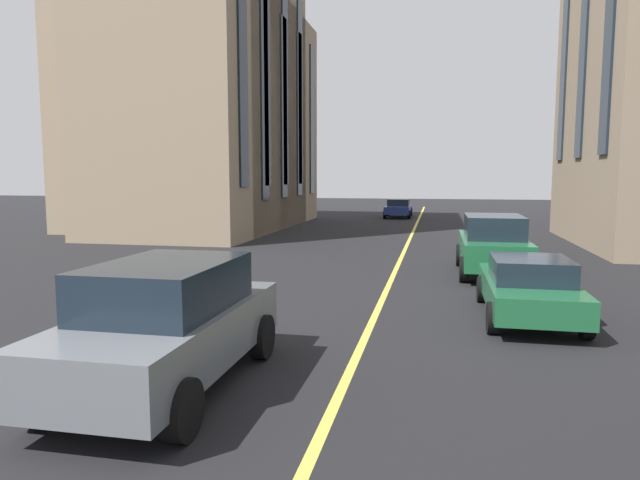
{
  "coord_description": "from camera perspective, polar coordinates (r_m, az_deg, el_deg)",
  "views": [
    {
      "loc": [
        2.18,
        -1.32,
        3.12
      ],
      "look_at": [
        12.16,
        0.76,
        1.96
      ],
      "focal_mm": 31.77,
      "sensor_mm": 36.0,
      "label": 1
    }
  ],
  "objects": [
    {
      "name": "car_blue_mid",
      "position": [
        42.99,
        7.9,
        3.22
      ],
      "size": [
        4.4,
        1.95,
        1.37
      ],
      "color": "navy",
      "rests_on": "ground_plane"
    },
    {
      "name": "car_grey_parked_b",
      "position": [
        8.67,
        -15.08,
        -8.1
      ],
      "size": [
        4.7,
        2.14,
        1.88
      ],
      "color": "slate",
      "rests_on": "ground_plane"
    },
    {
      "name": "lane_centre_line",
      "position": [
        18.14,
        7.43,
        -3.45
      ],
      "size": [
        80.0,
        0.16,
        0.01
      ],
      "color": "#D8C64C",
      "rests_on": "ground_plane"
    },
    {
      "name": "building_left_far",
      "position": [
        36.94,
        -11.77,
        11.9
      ],
      "size": [
        14.82,
        11.62,
        13.37
      ],
      "color": "gray",
      "rests_on": "ground_plane"
    },
    {
      "name": "building_left_near",
      "position": [
        33.57,
        -11.51,
        16.99
      ],
      "size": [
        14.41,
        8.23,
        18.61
      ],
      "color": "gray",
      "rests_on": "ground_plane"
    },
    {
      "name": "car_green_far",
      "position": [
        13.2,
        20.28,
        -4.47
      ],
      "size": [
        4.4,
        1.95,
        1.37
      ],
      "color": "#1E6038",
      "rests_on": "ground_plane"
    },
    {
      "name": "car_green_trailing",
      "position": [
        18.69,
        17.04,
        -0.4
      ],
      "size": [
        4.7,
        2.14,
        1.88
      ],
      "color": "#1E6038",
      "rests_on": "ground_plane"
    }
  ]
}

